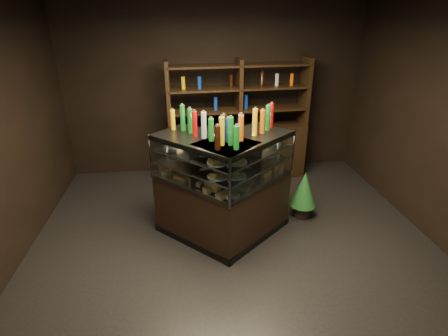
{
  "coord_description": "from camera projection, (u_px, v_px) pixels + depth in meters",
  "views": [
    {
      "loc": [
        -0.55,
        -3.42,
        2.66
      ],
      "look_at": [
        -0.11,
        0.22,
        1.01
      ],
      "focal_mm": 28.0,
      "sensor_mm": 36.0,
      "label": 1
    }
  ],
  "objects": [
    {
      "name": "back_shelving",
      "position": [
        238.0,
        144.0,
        5.89
      ],
      "size": [
        2.31,
        0.57,
        2.0
      ],
      "rotation": [
        0.0,
        0.0,
        0.07
      ],
      "color": "black",
      "rests_on": "ground"
    },
    {
      "name": "display_case",
      "position": [
        224.0,
        204.0,
        4.36
      ],
      "size": [
        1.8,
        1.3,
        1.34
      ],
      "rotation": [
        0.0,
        0.0,
        -0.03
      ],
      "color": "black",
      "rests_on": "ground"
    },
    {
      "name": "room_shell",
      "position": [
        238.0,
        90.0,
        3.45
      ],
      "size": [
        5.02,
        5.02,
        3.01
      ],
      "color": "black",
      "rests_on": "ground"
    },
    {
      "name": "food_display",
      "position": [
        224.0,
        164.0,
        4.13
      ],
      "size": [
        1.46,
        0.9,
        0.42
      ],
      "color": "gold",
      "rests_on": "display_case"
    },
    {
      "name": "bottles_top",
      "position": [
        224.0,
        126.0,
        3.94
      ],
      "size": [
        1.28,
        0.76,
        0.3
      ],
      "color": "silver",
      "rests_on": "display_case"
    },
    {
      "name": "ground",
      "position": [
        235.0,
        250.0,
        4.25
      ],
      "size": [
        5.0,
        5.0,
        0.0
      ],
      "primitive_type": "plane",
      "color": "black",
      "rests_on": "ground"
    },
    {
      "name": "potted_conifer",
      "position": [
        304.0,
        188.0,
        4.79
      ],
      "size": [
        0.36,
        0.36,
        0.76
      ],
      "rotation": [
        0.0,
        0.0,
        0.27
      ],
      "color": "black",
      "rests_on": "ground"
    }
  ]
}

